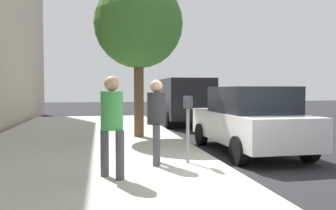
# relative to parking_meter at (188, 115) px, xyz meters

# --- Properties ---
(ground_plane) EXTENTS (80.00, 80.00, 0.00)m
(ground_plane) POSITION_rel_parking_meter_xyz_m (-0.59, -0.74, -1.17)
(ground_plane) COLOR #232326
(ground_plane) RESTS_ON ground
(sidewalk_slab) EXTENTS (28.00, 6.00, 0.15)m
(sidewalk_slab) POSITION_rel_parking_meter_xyz_m (-0.59, 2.26, -1.09)
(sidewalk_slab) COLOR #B7B2A8
(sidewalk_slab) RESTS_ON ground_plane
(parking_meter) EXTENTS (0.36, 0.12, 1.41)m
(parking_meter) POSITION_rel_parking_meter_xyz_m (0.00, 0.00, 0.00)
(parking_meter) COLOR gray
(parking_meter) RESTS_ON sidewalk_slab
(pedestrian_at_meter) EXTENTS (0.53, 0.38, 1.75)m
(pedestrian_at_meter) POSITION_rel_parking_meter_xyz_m (0.01, 0.67, 0.01)
(pedestrian_at_meter) COLOR #47474C
(pedestrian_at_meter) RESTS_ON sidewalk_slab
(pedestrian_bystander) EXTENTS (0.44, 0.40, 1.79)m
(pedestrian_bystander) POSITION_rel_parking_meter_xyz_m (-0.96, 1.61, 0.04)
(pedestrian_bystander) COLOR #47474C
(pedestrian_bystander) RESTS_ON sidewalk_slab
(parked_sedan_near) EXTENTS (4.41, 2.00, 1.77)m
(parked_sedan_near) POSITION_rel_parking_meter_xyz_m (1.58, -2.09, -0.27)
(parked_sedan_near) COLOR silver
(parked_sedan_near) RESTS_ON ground_plane
(parked_van_far) EXTENTS (5.25, 2.23, 2.18)m
(parked_van_far) POSITION_rel_parking_meter_xyz_m (9.29, -2.09, 0.09)
(parked_van_far) COLOR black
(parked_van_far) RESTS_ON ground_plane
(street_tree) EXTENTS (2.87, 2.87, 5.11)m
(street_tree) POSITION_rel_parking_meter_xyz_m (4.28, 0.55, 2.63)
(street_tree) COLOR brown
(street_tree) RESTS_ON sidewalk_slab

